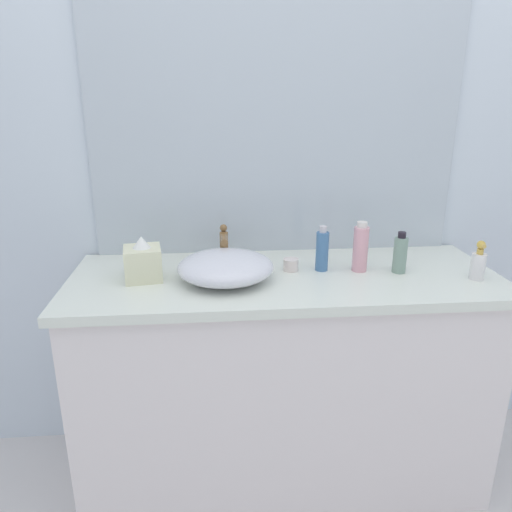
% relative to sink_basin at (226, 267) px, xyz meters
% --- Properties ---
extents(bathroom_wall_rear, '(6.00, 0.06, 2.60)m').
position_rel_sink_basin_xyz_m(bathroom_wall_rear, '(0.24, 0.37, 0.39)').
color(bathroom_wall_rear, silver).
rests_on(bathroom_wall_rear, ground).
extents(vanity_counter, '(1.53, 0.58, 0.86)m').
position_rel_sink_basin_xyz_m(vanity_counter, '(0.21, 0.04, -0.48)').
color(vanity_counter, white).
rests_on(vanity_counter, ground).
extents(wall_mirror_panel, '(1.42, 0.01, 1.08)m').
position_rel_sink_basin_xyz_m(wall_mirror_panel, '(0.21, 0.33, 0.49)').
color(wall_mirror_panel, '#B2BCC6').
rests_on(wall_mirror_panel, vanity_counter).
extents(sink_basin, '(0.33, 0.32, 0.10)m').
position_rel_sink_basin_xyz_m(sink_basin, '(0.00, 0.00, 0.00)').
color(sink_basin, silver).
rests_on(sink_basin, vanity_counter).
extents(faucet, '(0.03, 0.13, 0.15)m').
position_rel_sink_basin_xyz_m(faucet, '(-0.00, 0.18, 0.03)').
color(faucet, brown).
rests_on(faucet, vanity_counter).
extents(soap_dispenser, '(0.05, 0.05, 0.14)m').
position_rel_sink_basin_xyz_m(soap_dispenser, '(0.87, -0.06, 0.01)').
color(soap_dispenser, white).
rests_on(soap_dispenser, vanity_counter).
extents(lotion_bottle, '(0.05, 0.05, 0.17)m').
position_rel_sink_basin_xyz_m(lotion_bottle, '(0.35, 0.07, 0.03)').
color(lotion_bottle, teal).
rests_on(lotion_bottle, vanity_counter).
extents(perfume_bottle, '(0.05, 0.05, 0.18)m').
position_rel_sink_basin_xyz_m(perfume_bottle, '(0.49, 0.06, 0.04)').
color(perfume_bottle, '#DF9EAB').
rests_on(perfume_bottle, vanity_counter).
extents(spray_can, '(0.05, 0.05, 0.15)m').
position_rel_sink_basin_xyz_m(spray_can, '(0.63, 0.03, 0.02)').
color(spray_can, gray).
rests_on(spray_can, vanity_counter).
extents(tissue_box, '(0.14, 0.14, 0.15)m').
position_rel_sink_basin_xyz_m(tissue_box, '(-0.28, 0.04, 0.02)').
color(tissue_box, beige).
rests_on(tissue_box, vanity_counter).
extents(candle_jar, '(0.06, 0.06, 0.04)m').
position_rel_sink_basin_xyz_m(candle_jar, '(0.24, 0.08, -0.03)').
color(candle_jar, silver).
rests_on(candle_jar, vanity_counter).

